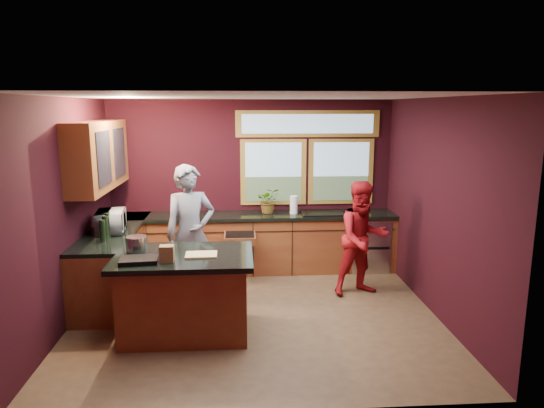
{
  "coord_description": "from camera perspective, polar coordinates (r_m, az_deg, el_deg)",
  "views": [
    {
      "loc": [
        -0.18,
        -5.73,
        2.58
      ],
      "look_at": [
        0.22,
        0.4,
        1.35
      ],
      "focal_mm": 32.0,
      "sensor_mm": 36.0,
      "label": 1
    }
  ],
  "objects": [
    {
      "name": "black_tray",
      "position": [
        5.42,
        -15.4,
        -6.39
      ],
      "size": [
        0.43,
        0.32,
        0.05
      ],
      "primitive_type": "cube",
      "rotation": [
        0.0,
        0.0,
        0.11
      ],
      "color": "black",
      "rests_on": "island"
    },
    {
      "name": "cutting_board",
      "position": [
        5.52,
        -8.32,
        -5.92
      ],
      "size": [
        0.36,
        0.26,
        0.02
      ],
      "primitive_type": "cube",
      "rotation": [
        0.0,
        0.0,
        0.03
      ],
      "color": "tan",
      "rests_on": "island"
    },
    {
      "name": "room_shell",
      "position": [
        6.12,
        -7.65,
        3.9
      ],
      "size": [
        4.52,
        4.02,
        2.71
      ],
      "color": "black",
      "rests_on": "ground"
    },
    {
      "name": "paper_towel",
      "position": [
        7.63,
        2.57,
        -0.09
      ],
      "size": [
        0.12,
        0.12,
        0.28
      ],
      "primitive_type": "cylinder",
      "color": "white",
      "rests_on": "back_counter"
    },
    {
      "name": "floor",
      "position": [
        6.29,
        -1.83,
        -12.89
      ],
      "size": [
        4.5,
        4.5,
        0.0
      ],
      "primitive_type": "plane",
      "color": "brown",
      "rests_on": "ground"
    },
    {
      "name": "microwave",
      "position": [
        6.84,
        -18.41,
        -1.97
      ],
      "size": [
        0.43,
        0.57,
        0.29
      ],
      "primitive_type": "imported",
      "rotation": [
        0.0,
        0.0,
        1.71
      ],
      "color": "#999999",
      "rests_on": "left_counter"
    },
    {
      "name": "left_counter",
      "position": [
        7.14,
        -18.05,
        -6.47
      ],
      "size": [
        0.64,
        2.3,
        0.93
      ],
      "color": "maroon",
      "rests_on": "floor"
    },
    {
      "name": "paper_bag",
      "position": [
        5.35,
        -12.27,
        -5.74
      ],
      "size": [
        0.15,
        0.12,
        0.18
      ],
      "primitive_type": "cube",
      "rotation": [
        0.0,
        0.0,
        0.01
      ],
      "color": "brown",
      "rests_on": "island"
    },
    {
      "name": "person_grey",
      "position": [
        6.56,
        -9.57,
        -3.46
      ],
      "size": [
        0.78,
        0.65,
        1.85
      ],
      "primitive_type": "imported",
      "rotation": [
        0.0,
        0.0,
        0.35
      ],
      "color": "slate",
      "rests_on": "floor"
    },
    {
      "name": "stock_pot",
      "position": [
        5.79,
        -15.63,
        -4.57
      ],
      "size": [
        0.24,
        0.24,
        0.18
      ],
      "primitive_type": "cylinder",
      "color": "#A5A6AA",
      "rests_on": "island"
    },
    {
      "name": "potted_plant",
      "position": [
        7.64,
        -0.4,
        0.41
      ],
      "size": [
        0.36,
        0.32,
        0.41
      ],
      "primitive_type": "imported",
      "color": "#999999",
      "rests_on": "back_counter"
    },
    {
      "name": "island",
      "position": [
        5.74,
        -10.16,
        -10.33
      ],
      "size": [
        1.55,
        1.05,
        0.95
      ],
      "color": "maroon",
      "rests_on": "floor"
    },
    {
      "name": "back_counter",
      "position": [
        7.74,
        -0.81,
        -4.53
      ],
      "size": [
        4.5,
        0.64,
        0.93
      ],
      "color": "maroon",
      "rests_on": "floor"
    },
    {
      "name": "person_red",
      "position": [
        6.82,
        10.63,
        -4.01
      ],
      "size": [
        0.9,
        0.78,
        1.6
      ],
      "primitive_type": "imported",
      "rotation": [
        0.0,
        0.0,
        0.25
      ],
      "color": "maroon",
      "rests_on": "floor"
    }
  ]
}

